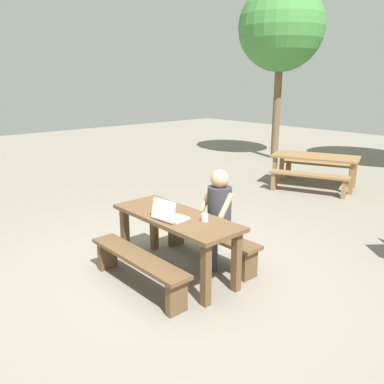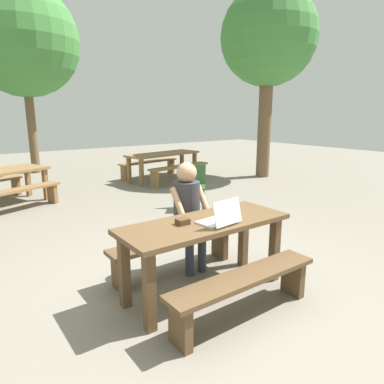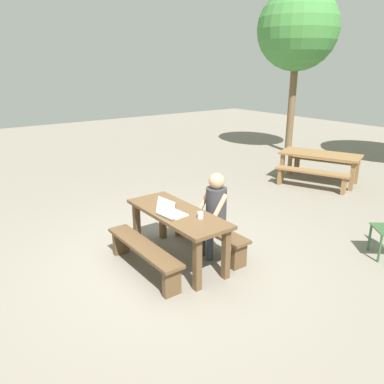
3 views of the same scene
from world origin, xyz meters
name	(u,v)px [view 3 (image 3 of 3)]	position (x,y,z in m)	size (l,w,h in m)	color
ground_plane	(178,260)	(0.00, 0.00, 0.00)	(30.00, 30.00, 0.00)	gray
picnic_table_front	(177,220)	(0.00, 0.00, 0.64)	(1.78, 0.68, 0.78)	brown
bench_near	(143,252)	(0.00, -0.58, 0.31)	(1.60, 0.30, 0.42)	brown
bench_far	(208,231)	(0.00, 0.58, 0.31)	(1.60, 0.30, 0.42)	brown
laptop	(170,211)	(0.06, -0.16, 0.84)	(0.39, 0.34, 0.26)	white
small_pouch	(171,204)	(-0.24, 0.05, 0.81)	(0.12, 0.10, 0.06)	#4C331E
coffee_mug	(200,215)	(0.39, 0.11, 0.82)	(0.08, 0.08, 0.09)	white
person_seated	(214,209)	(0.18, 0.54, 0.75)	(0.42, 0.41, 1.29)	#333847
picnic_table_mid	(320,158)	(-1.22, 5.08, 0.62)	(2.03, 1.46, 0.72)	olive
bench_mid_south	(312,175)	(-0.98, 4.47, 0.33)	(1.67, 0.89, 0.44)	olive
bench_mid_north	(325,164)	(-1.46, 5.69, 0.33)	(1.67, 0.89, 0.44)	olive
tree_rear	(298,30)	(-3.98, 7.26, 3.79)	(2.48, 2.48, 5.06)	brown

